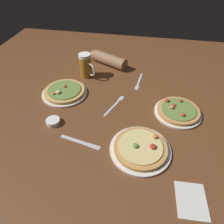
% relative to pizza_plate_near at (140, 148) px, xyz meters
% --- Properties ---
extents(ground_plane, '(2.40, 2.40, 0.03)m').
position_rel_pizza_plate_near_xyz_m(ground_plane, '(-0.18, 0.23, -0.03)').
color(ground_plane, brown).
extents(pizza_plate_near, '(0.30, 0.30, 0.05)m').
position_rel_pizza_plate_near_xyz_m(pizza_plate_near, '(0.00, 0.00, 0.00)').
color(pizza_plate_near, silver).
rests_on(pizza_plate_near, ground_plane).
extents(pizza_plate_far, '(0.27, 0.27, 0.05)m').
position_rel_pizza_plate_near_xyz_m(pizza_plate_far, '(0.19, 0.31, 0.00)').
color(pizza_plate_far, silver).
rests_on(pizza_plate_far, ground_plane).
extents(pizza_plate_side, '(0.30, 0.30, 0.05)m').
position_rel_pizza_plate_near_xyz_m(pizza_plate_side, '(-0.53, 0.37, 0.00)').
color(pizza_plate_side, silver).
rests_on(pizza_plate_side, ground_plane).
extents(beer_mug_dark, '(0.13, 0.11, 0.17)m').
position_rel_pizza_plate_near_xyz_m(beer_mug_dark, '(-0.44, 0.61, 0.07)').
color(beer_mug_dark, '#9E6619').
rests_on(beer_mug_dark, ground_plane).
extents(ramekin_sauce, '(0.08, 0.08, 0.03)m').
position_rel_pizza_plate_near_xyz_m(ramekin_sauce, '(-0.49, 0.10, -0.00)').
color(ramekin_sauce, white).
rests_on(ramekin_sauce, ground_plane).
extents(napkin_folded, '(0.13, 0.16, 0.01)m').
position_rel_pizza_plate_near_xyz_m(napkin_folded, '(0.22, -0.21, -0.01)').
color(napkin_folded, silver).
rests_on(napkin_folded, ground_plane).
extents(fork_left, '(0.04, 0.21, 0.01)m').
position_rel_pizza_plate_near_xyz_m(fork_left, '(-0.06, 0.60, -0.01)').
color(fork_left, silver).
rests_on(fork_left, ground_plane).
extents(knife_right, '(0.22, 0.06, 0.01)m').
position_rel_pizza_plate_near_xyz_m(knife_right, '(-0.30, -0.01, -0.01)').
color(knife_right, silver).
rests_on(knife_right, ground_plane).
extents(fork_spare, '(0.10, 0.21, 0.01)m').
position_rel_pizza_plate_near_xyz_m(fork_spare, '(-0.18, 0.31, -0.01)').
color(fork_spare, silver).
rests_on(fork_spare, ground_plane).
extents(diner_arm, '(0.32, 0.20, 0.09)m').
position_rel_pizza_plate_near_xyz_m(diner_arm, '(-0.34, 0.81, 0.03)').
color(diner_arm, '#936B4C').
rests_on(diner_arm, ground_plane).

